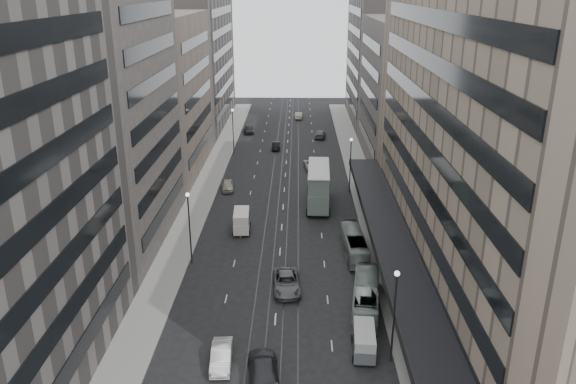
# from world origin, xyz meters

# --- Properties ---
(ground) EXTENTS (220.00, 220.00, 0.00)m
(ground) POSITION_xyz_m (0.00, 0.00, 0.00)
(ground) COLOR black
(ground) RESTS_ON ground
(sidewalk_right) EXTENTS (4.00, 125.00, 0.15)m
(sidewalk_right) POSITION_xyz_m (12.00, 37.50, 0.07)
(sidewalk_right) COLOR gray
(sidewalk_right) RESTS_ON ground
(sidewalk_left) EXTENTS (4.00, 125.00, 0.15)m
(sidewalk_left) POSITION_xyz_m (-12.00, 37.50, 0.07)
(sidewalk_left) COLOR gray
(sidewalk_left) RESTS_ON ground
(department_store) EXTENTS (19.20, 60.00, 30.00)m
(department_store) POSITION_xyz_m (21.45, 8.00, 14.95)
(department_store) COLOR gray
(department_store) RESTS_ON ground
(building_right_mid) EXTENTS (15.00, 28.00, 24.00)m
(building_right_mid) POSITION_xyz_m (21.50, 52.00, 12.00)
(building_right_mid) COLOR #433E3A
(building_right_mid) RESTS_ON ground
(building_right_far) EXTENTS (15.00, 32.00, 28.00)m
(building_right_far) POSITION_xyz_m (21.50, 82.00, 14.00)
(building_right_far) COLOR slate
(building_right_far) RESTS_ON ground
(building_left_b) EXTENTS (15.00, 26.00, 34.00)m
(building_left_b) POSITION_xyz_m (-21.50, 19.00, 17.00)
(building_left_b) COLOR #433E3A
(building_left_b) RESTS_ON ground
(building_left_c) EXTENTS (15.00, 28.00, 25.00)m
(building_left_c) POSITION_xyz_m (-21.50, 46.00, 12.50)
(building_left_c) COLOR #76665B
(building_left_c) RESTS_ON ground
(building_left_d) EXTENTS (15.00, 38.00, 28.00)m
(building_left_d) POSITION_xyz_m (-21.50, 79.00, 14.00)
(building_left_d) COLOR slate
(building_left_d) RESTS_ON ground
(lamp_right_near) EXTENTS (0.44, 0.44, 8.32)m
(lamp_right_near) POSITION_xyz_m (9.70, -5.00, 5.20)
(lamp_right_near) COLOR #262628
(lamp_right_near) RESTS_ON ground
(lamp_right_far) EXTENTS (0.44, 0.44, 8.32)m
(lamp_right_far) POSITION_xyz_m (9.70, 35.00, 5.20)
(lamp_right_far) COLOR #262628
(lamp_right_far) RESTS_ON ground
(lamp_left_near) EXTENTS (0.44, 0.44, 8.32)m
(lamp_left_near) POSITION_xyz_m (-9.70, 12.00, 5.20)
(lamp_left_near) COLOR #262628
(lamp_left_near) RESTS_ON ground
(lamp_left_far) EXTENTS (0.44, 0.44, 8.32)m
(lamp_left_far) POSITION_xyz_m (-9.70, 55.00, 5.20)
(lamp_left_far) COLOR #262628
(lamp_left_far) RESTS_ON ground
(bus_near) EXTENTS (3.65, 10.14, 2.76)m
(bus_near) POSITION_xyz_m (8.50, 2.96, 1.38)
(bus_near) COLOR gray
(bus_near) RESTS_ON ground
(bus_far) EXTENTS (2.71, 9.58, 2.64)m
(bus_far) POSITION_xyz_m (8.47, 14.55, 1.32)
(bus_far) COLOR #929D93
(bus_far) RESTS_ON ground
(double_decker) EXTENTS (3.46, 10.31, 5.58)m
(double_decker) POSITION_xyz_m (4.88, 29.53, 3.01)
(double_decker) COLOR slate
(double_decker) RESTS_ON ground
(vw_microbus) EXTENTS (2.15, 4.29, 2.26)m
(vw_microbus) POSITION_xyz_m (7.59, -3.92, 1.26)
(vw_microbus) COLOR #4F5356
(vw_microbus) RESTS_ON ground
(panel_van) EXTENTS (2.30, 4.35, 2.68)m
(panel_van) POSITION_xyz_m (-4.97, 20.66, 1.48)
(panel_van) COLOR white
(panel_van) RESTS_ON ground
(sedan_1) EXTENTS (1.87, 4.69, 1.52)m
(sedan_1) POSITION_xyz_m (-4.12, -5.62, 0.76)
(sedan_1) COLOR silver
(sedan_1) RESTS_ON ground
(sedan_2) EXTENTS (3.14, 6.03, 1.62)m
(sedan_2) POSITION_xyz_m (0.92, 6.42, 0.81)
(sedan_2) COLOR #5D5D60
(sedan_2) RESTS_ON ground
(sedan_3) EXTENTS (3.02, 6.05, 1.69)m
(sedan_3) POSITION_xyz_m (-0.62, -7.27, 0.84)
(sedan_3) COLOR #262628
(sedan_3) RESTS_ON ground
(sedan_4) EXTENTS (2.23, 4.45, 1.46)m
(sedan_4) POSITION_xyz_m (-8.50, 35.67, 0.73)
(sedan_4) COLOR #AFA991
(sedan_4) RESTS_ON ground
(sedan_5) EXTENTS (1.51, 4.07, 1.33)m
(sedan_5) POSITION_xyz_m (-2.10, 58.12, 0.66)
(sedan_5) COLOR black
(sedan_5) RESTS_ON ground
(sedan_6) EXTENTS (3.16, 5.65, 1.49)m
(sedan_6) POSITION_xyz_m (4.39, 46.53, 0.75)
(sedan_6) COLOR #B3B3AF
(sedan_6) RESTS_ON ground
(sedan_7) EXTENTS (2.51, 5.23, 1.47)m
(sedan_7) POSITION_xyz_m (6.53, 67.04, 0.73)
(sedan_7) COLOR #5A5A5C
(sedan_7) RESTS_ON ground
(sedan_8) EXTENTS (2.53, 4.96, 1.62)m
(sedan_8) POSITION_xyz_m (-8.24, 70.58, 0.81)
(sedan_8) COLOR #252427
(sedan_8) RESTS_ON ground
(sedan_9) EXTENTS (1.78, 4.59, 1.49)m
(sedan_9) POSITION_xyz_m (2.17, 84.23, 0.74)
(sedan_9) COLOR beige
(sedan_9) RESTS_ON ground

